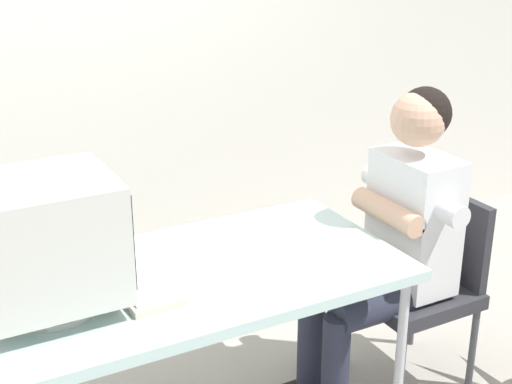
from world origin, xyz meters
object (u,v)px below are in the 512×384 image
Objects in this scene: keyboard at (136,279)px; person_seated at (393,235)px; crt_monitor at (48,240)px; desk at (193,284)px; office_chair at (424,278)px.

person_seated is at bearing -1.99° from keyboard.
crt_monitor reaches higher than keyboard.
desk is 0.21m from keyboard.
crt_monitor is 0.53× the size of office_chair.
crt_monitor reaches higher than desk.
desk is 0.56m from crt_monitor.
person_seated is at bearing -180.00° from office_chair.
desk is 1.07m from office_chair.
keyboard reaches higher than desk.
desk is 3.42× the size of crt_monitor.
crt_monitor is 0.33× the size of person_seated.
person_seated is at bearing -1.23° from desk.
desk is 1.14× the size of person_seated.
person_seated is (1.06, -0.04, -0.05)m from keyboard.
office_chair is at bearing -1.01° from desk.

